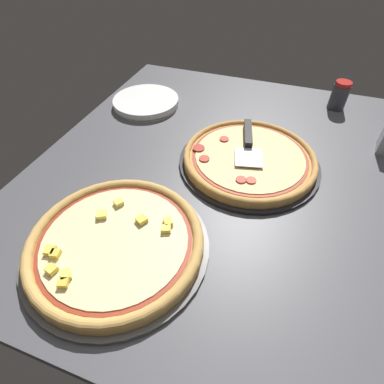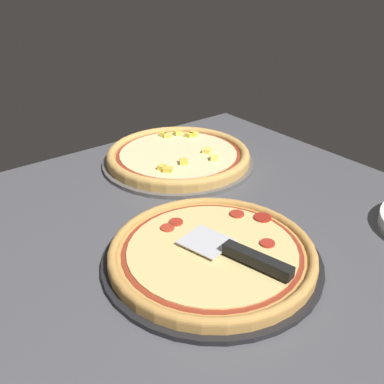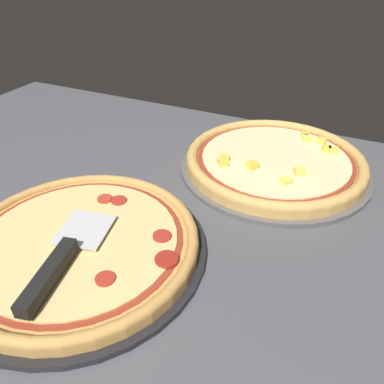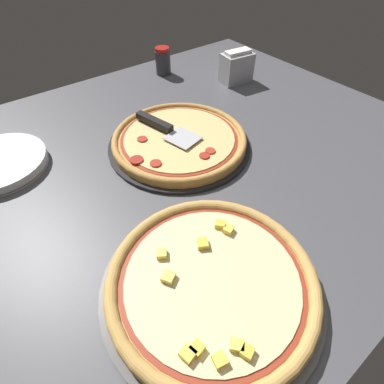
% 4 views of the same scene
% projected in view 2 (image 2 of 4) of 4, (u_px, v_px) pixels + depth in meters
% --- Properties ---
extents(ground_plane, '(1.34, 1.22, 0.04)m').
position_uv_depth(ground_plane, '(177.00, 273.00, 0.85)').
color(ground_plane, '#4C4C51').
extents(pizza_pan_front, '(0.41, 0.41, 0.01)m').
position_uv_depth(pizza_pan_front, '(212.00, 260.00, 0.84)').
color(pizza_pan_front, black).
rests_on(pizza_pan_front, ground_plane).
extents(pizza_front, '(0.39, 0.39, 0.03)m').
position_uv_depth(pizza_front, '(212.00, 252.00, 0.83)').
color(pizza_front, '#C68E47').
rests_on(pizza_front, pizza_pan_front).
extents(pizza_pan_back, '(0.41, 0.41, 0.01)m').
position_uv_depth(pizza_pan_back, '(178.00, 162.00, 1.24)').
color(pizza_pan_back, '#565451').
rests_on(pizza_pan_back, ground_plane).
extents(pizza_back, '(0.39, 0.39, 0.03)m').
position_uv_depth(pizza_back, '(178.00, 155.00, 1.23)').
color(pizza_back, tan).
rests_on(pizza_back, pizza_pan_back).
extents(serving_spatula, '(0.10, 0.23, 0.02)m').
position_uv_depth(serving_spatula, '(246.00, 256.00, 0.79)').
color(serving_spatula, silver).
rests_on(serving_spatula, pizza_front).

